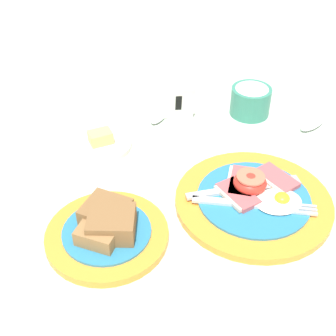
{
  "coord_description": "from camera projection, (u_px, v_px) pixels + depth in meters",
  "views": [
    {
      "loc": [
        -0.17,
        -0.51,
        0.5
      ],
      "look_at": [
        -0.04,
        0.07,
        0.02
      ],
      "focal_mm": 50.0,
      "sensor_mm": 36.0,
      "label": 1
    }
  ],
  "objects": [
    {
      "name": "bread_plate",
      "position": [
        107.0,
        229.0,
        0.66
      ],
      "size": [
        0.18,
        0.18,
        0.05
      ],
      "color": "orange",
      "rests_on": "ground_plane"
    },
    {
      "name": "number_card",
      "position": [
        178.0,
        101.0,
        0.9
      ],
      "size": [
        0.07,
        0.05,
        0.07
      ],
      "rotation": [
        0.0,
        0.0,
        -0.13
      ],
      "color": "white",
      "rests_on": "ground_plane"
    },
    {
      "name": "butter_dish",
      "position": [
        101.0,
        143.0,
        0.84
      ],
      "size": [
        0.11,
        0.11,
        0.03
      ],
      "color": "silver",
      "rests_on": "ground_plane"
    },
    {
      "name": "breakfast_plate",
      "position": [
        254.0,
        198.0,
        0.72
      ],
      "size": [
        0.24,
        0.24,
        0.04
      ],
      "color": "orange",
      "rests_on": "ground_plane"
    },
    {
      "name": "teaspoon_by_saucer",
      "position": [
        154.0,
        122.0,
        0.9
      ],
      "size": [
        0.12,
        0.17,
        0.01
      ],
      "rotation": [
        0.0,
        0.0,
        1.01
      ],
      "color": "silver",
      "rests_on": "ground_plane"
    },
    {
      "name": "teaspoon_near_cup",
      "position": [
        304.0,
        129.0,
        0.88
      ],
      "size": [
        0.18,
        0.11,
        0.01
      ],
      "rotation": [
        0.0,
        0.0,
        0.53
      ],
      "color": "silver",
      "rests_on": "ground_plane"
    },
    {
      "name": "sugar_cup",
      "position": [
        251.0,
        100.0,
        0.91
      ],
      "size": [
        0.08,
        0.08,
        0.06
      ],
      "color": "#337F6B",
      "rests_on": "ground_plane"
    },
    {
      "name": "ground_plane",
      "position": [
        202.0,
        203.0,
        0.73
      ],
      "size": [
        3.0,
        3.0,
        0.0
      ],
      "primitive_type": "plane",
      "color": "#B7CCB7"
    }
  ]
}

